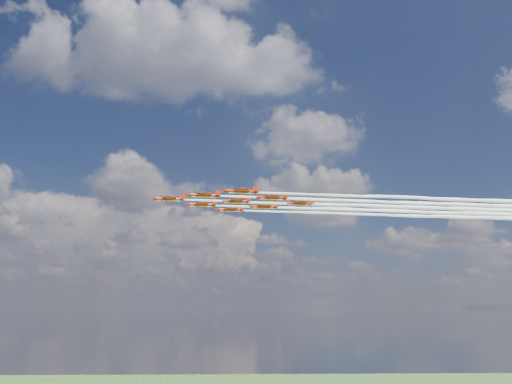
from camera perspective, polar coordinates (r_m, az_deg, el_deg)
jet_lead at (r=172.17m, az=15.00°, el=-1.63°), size 150.99×24.49×2.70m
jet_row2_port at (r=170.55m, az=19.14°, el=-1.25°), size 150.99×24.49×2.70m
jet_row2_starb at (r=182.83m, az=17.07°, el=-2.15°), size 150.99×24.49×2.70m
jet_row3_port at (r=169.84m, az=23.34°, el=-0.85°), size 150.99×24.49×2.70m
jet_row3_centre at (r=181.62m, az=20.98°, el=-1.79°), size 150.99×24.49×2.70m
jet_row3_starb at (r=193.71m, az=18.92°, el=-2.61°), size 150.99×24.49×2.70m
jet_row4_port at (r=181.27m, az=24.93°, el=-1.41°), size 150.99×24.49×2.70m
jet_row4_starb at (r=192.87m, az=22.61°, el=-2.27°), size 150.99×24.49×2.70m
jet_tail at (r=192.84m, az=26.33°, el=-1.91°), size 150.99×24.49×2.70m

